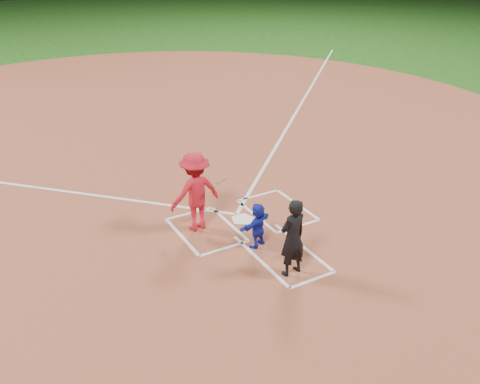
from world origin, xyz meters
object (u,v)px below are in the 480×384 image
home_plate (243,219)px  catcher (258,225)px  batter_at_plate (195,192)px  umpire (293,238)px

home_plate → catcher: catcher is taller
home_plate → batter_at_plate: size_ratio=0.32×
catcher → batter_at_plate: bearing=-79.4°
umpire → batter_at_plate: (-0.88, 2.58, 0.11)m
umpire → home_plate: bearing=-102.4°
batter_at_plate → catcher: bearing=-58.4°
home_plate → batter_at_plate: batter_at_plate is taller
catcher → umpire: umpire is taller
umpire → batter_at_plate: 2.73m
catcher → batter_at_plate: 1.64m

